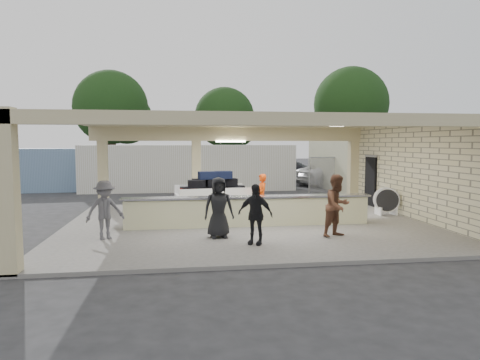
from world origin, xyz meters
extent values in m
plane|color=#262629|center=(0.00, 0.00, 0.00)|extent=(120.00, 120.00, 0.00)
cube|color=#5F5C58|center=(0.00, 0.00, 0.05)|extent=(12.00, 10.00, 0.10)
cube|color=tan|center=(0.00, 0.00, 3.50)|extent=(12.00, 10.00, 0.02)
cube|color=beige|center=(6.00, 0.00, 1.75)|extent=(0.02, 10.00, 3.50)
cube|color=black|center=(5.94, 3.20, 1.15)|extent=(0.10, 0.95, 2.10)
cube|color=tan|center=(0.00, 4.75, 3.20)|extent=(12.00, 0.50, 0.60)
cube|color=tan|center=(0.00, -4.85, 3.35)|extent=(12.00, 0.30, 0.30)
cube|color=tan|center=(-5.50, 4.75, 1.80)|extent=(0.40, 0.40, 3.50)
cube|color=tan|center=(-1.50, 4.75, 1.80)|extent=(0.40, 0.40, 3.50)
cube|color=tan|center=(5.80, 4.80, 1.80)|extent=(0.40, 0.40, 3.50)
cube|color=tan|center=(-5.80, -4.80, 1.80)|extent=(0.40, 0.40, 3.50)
cube|color=white|center=(0.00, 4.50, 2.88)|extent=(1.30, 0.12, 0.06)
cube|color=#FFEABF|center=(3.80, 1.50, 3.47)|extent=(0.55, 0.55, 0.04)
cube|color=#FFEABF|center=(3.80, -0.50, 3.47)|extent=(0.55, 0.55, 0.04)
cube|color=#FFEABF|center=(3.80, -2.50, 3.47)|extent=(0.55, 0.55, 0.04)
cube|color=beige|center=(0.00, -0.50, 0.55)|extent=(8.00, 0.50, 0.90)
cube|color=#B7B7BC|center=(0.00, -0.50, 1.05)|extent=(8.20, 0.58, 0.06)
cube|color=white|center=(-0.98, 2.11, 0.77)|extent=(2.94, 1.96, 0.13)
cylinder|color=black|center=(-2.01, 1.38, 0.32)|extent=(0.18, 0.46, 0.44)
cylinder|color=black|center=(-2.15, 2.60, 0.32)|extent=(0.18, 0.46, 0.44)
cylinder|color=black|center=(0.19, 1.63, 0.32)|extent=(0.18, 0.46, 0.44)
cylinder|color=black|center=(0.05, 2.84, 0.32)|extent=(0.18, 0.46, 0.44)
cube|color=white|center=(-1.07, 2.94, 0.99)|extent=(2.76, 0.36, 0.33)
cube|color=white|center=(-0.89, 1.29, 0.99)|extent=(2.76, 0.36, 0.33)
cube|color=black|center=(-1.82, 1.68, 0.98)|extent=(0.69, 0.49, 0.29)
cube|color=black|center=(-1.05, 1.77, 0.98)|extent=(0.69, 0.49, 0.29)
cube|color=black|center=(-0.28, 1.86, 0.98)|extent=(0.69, 0.49, 0.29)
cube|color=black|center=(-1.90, 2.34, 0.98)|extent=(0.69, 0.49, 0.29)
cube|color=black|center=(-1.13, 2.43, 0.98)|extent=(0.69, 0.49, 0.29)
cube|color=black|center=(-0.36, 2.52, 0.98)|extent=(0.69, 0.49, 0.29)
cube|color=black|center=(-1.62, 1.82, 1.28)|extent=(0.69, 0.49, 0.29)
cube|color=black|center=(-0.87, 2.12, 1.28)|extent=(0.69, 0.49, 0.29)
cube|color=black|center=(-0.34, 2.41, 1.28)|extent=(0.69, 0.49, 0.29)
cube|color=black|center=(-1.46, 2.39, 1.28)|extent=(0.69, 0.49, 0.29)
cube|color=black|center=(-1.20, 2.09, 1.58)|extent=(0.69, 0.49, 0.29)
cube|color=black|center=(-0.55, 2.27, 1.58)|extent=(0.69, 0.49, 0.29)
cube|color=#590F0C|center=(-1.92, 1.56, 0.98)|extent=(0.69, 0.49, 0.29)
cube|color=black|center=(-0.02, 2.55, 0.98)|extent=(0.69, 0.49, 0.29)
cube|color=black|center=(-1.03, 2.55, 1.28)|extent=(0.69, 0.49, 0.29)
cylinder|color=white|center=(5.50, 0.88, 0.67)|extent=(0.98, 0.52, 0.93)
cylinder|color=black|center=(5.50, 0.88, 0.67)|extent=(0.88, 0.53, 0.83)
cube|color=white|center=(5.19, 0.88, 0.25)|extent=(0.06, 0.52, 0.31)
cube|color=white|center=(5.81, 0.88, 0.25)|extent=(0.06, 0.52, 0.31)
imported|color=#EB460C|center=(0.72, 0.97, 0.90)|extent=(0.36, 0.60, 1.59)
imported|color=brown|center=(2.28, -2.47, 1.01)|extent=(0.96, 0.73, 1.81)
imported|color=black|center=(-0.25, -3.07, 0.91)|extent=(1.01, 0.76, 1.63)
imported|color=#515056|center=(-4.34, -1.90, 0.93)|extent=(1.13, 0.81, 1.67)
imported|color=black|center=(-1.14, -2.13, 0.97)|extent=(0.88, 0.43, 1.75)
imported|color=white|center=(7.97, 12.77, 0.76)|extent=(5.82, 4.11, 1.51)
imported|color=white|center=(13.76, 12.70, 0.72)|extent=(4.71, 2.20, 1.44)
imported|color=black|center=(5.80, 15.49, 0.76)|extent=(4.82, 3.50, 1.53)
cube|color=silver|center=(-1.66, 11.31, 1.34)|extent=(12.42, 2.66, 2.68)
cube|color=#6E8DB0|center=(-11.10, 12.02, 1.24)|extent=(9.69, 2.97, 2.48)
cylinder|color=gray|center=(5.00, 9.00, 1.00)|extent=(0.06, 0.06, 2.00)
cylinder|color=gray|center=(7.00, 9.00, 1.00)|extent=(0.06, 0.06, 2.00)
cylinder|color=gray|center=(9.00, 9.00, 1.00)|extent=(0.06, 0.06, 2.00)
cylinder|color=gray|center=(11.00, 9.00, 1.00)|extent=(0.06, 0.06, 2.00)
cylinder|color=gray|center=(13.00, 9.00, 1.00)|extent=(0.06, 0.06, 2.00)
cylinder|color=gray|center=(15.00, 9.00, 1.00)|extent=(0.06, 0.06, 2.00)
cube|color=gray|center=(11.00, 9.00, 1.00)|extent=(12.00, 0.02, 2.00)
cylinder|color=gray|center=(11.00, 9.00, 2.00)|extent=(12.00, 0.05, 0.05)
cylinder|color=#382619|center=(-8.00, 24.00, 2.25)|extent=(0.70, 0.70, 4.50)
sphere|color=black|center=(-8.00, 24.00, 5.85)|extent=(6.30, 6.30, 6.30)
sphere|color=black|center=(-6.80, 24.60, 4.95)|extent=(4.50, 4.50, 4.50)
cylinder|color=#382619|center=(2.00, 26.00, 2.00)|extent=(0.70, 0.70, 4.00)
sphere|color=black|center=(2.00, 26.00, 5.20)|extent=(5.60, 5.60, 5.60)
sphere|color=black|center=(3.20, 26.60, 4.40)|extent=(4.00, 4.00, 4.00)
cylinder|color=#382619|center=(14.00, 25.00, 2.50)|extent=(0.70, 0.70, 5.00)
sphere|color=black|center=(14.00, 25.00, 6.50)|extent=(7.00, 7.00, 7.00)
sphere|color=black|center=(15.20, 25.60, 5.50)|extent=(5.00, 5.00, 5.00)
cube|color=#BABA94|center=(9.50, 10.00, 1.60)|extent=(6.00, 8.00, 3.20)
camera|label=1|loc=(-2.24, -14.21, 2.82)|focal=32.00mm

